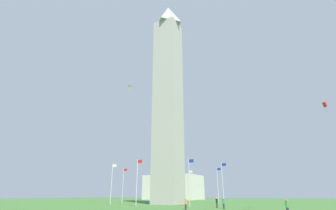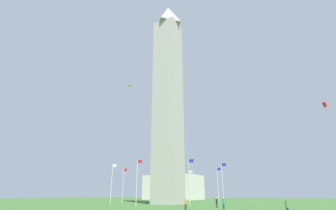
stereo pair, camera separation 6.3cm
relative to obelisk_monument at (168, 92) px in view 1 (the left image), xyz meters
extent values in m
plane|color=#3D6B2D|center=(0.00, 0.00, -28.69)|extent=(260.00, 260.00, 0.00)
cube|color=#A8A399|center=(0.00, 0.00, -3.44)|extent=(6.31, 6.31, 50.50)
pyramid|color=gray|center=(0.00, 0.00, 25.25)|extent=(6.31, 6.31, 6.89)
cylinder|color=silver|center=(13.49, 0.00, -24.22)|extent=(0.14, 0.14, 8.93)
cube|color=#1E2D99|center=(14.04, 0.00, -20.21)|extent=(1.00, 0.03, 0.64)
cylinder|color=silver|center=(9.54, 9.54, -24.22)|extent=(0.14, 0.14, 8.93)
cube|color=#1E2D99|center=(10.09, 9.54, -20.21)|extent=(1.00, 0.03, 0.64)
cylinder|color=silver|center=(0.00, 13.49, -24.22)|extent=(0.14, 0.14, 8.93)
cube|color=white|center=(0.55, 13.49, -20.21)|extent=(1.00, 0.03, 0.64)
cylinder|color=silver|center=(-9.54, 9.54, -24.22)|extent=(0.14, 0.14, 8.93)
cube|color=red|center=(-8.99, 9.54, -20.21)|extent=(1.00, 0.03, 0.64)
cylinder|color=silver|center=(-13.49, 0.00, -24.22)|extent=(0.14, 0.14, 8.93)
cube|color=red|center=(-12.94, 0.00, -20.21)|extent=(1.00, 0.03, 0.64)
cylinder|color=silver|center=(-9.54, -9.54, -24.22)|extent=(0.14, 0.14, 8.93)
cube|color=white|center=(-8.99, -9.54, -20.21)|extent=(1.00, 0.03, 0.64)
cylinder|color=silver|center=(0.00, -13.49, -24.22)|extent=(0.14, 0.14, 8.93)
cube|color=red|center=(0.55, -13.49, -20.21)|extent=(1.00, 0.03, 0.64)
cylinder|color=silver|center=(9.54, -9.54, -24.22)|extent=(0.14, 0.14, 8.93)
cube|color=#1E2D99|center=(10.09, -9.54, -20.21)|extent=(1.00, 0.03, 0.64)
cylinder|color=#2D2D38|center=(15.28, -11.11, -28.29)|extent=(0.29, 0.29, 0.80)
cylinder|color=black|center=(15.28, -11.11, -27.55)|extent=(0.32, 0.32, 0.67)
sphere|color=beige|center=(15.28, -11.11, -27.10)|extent=(0.24, 0.24, 0.24)
cylinder|color=#2D2D38|center=(13.00, -19.44, -28.29)|extent=(0.29, 0.29, 0.80)
cylinder|color=orange|center=(13.00, -19.44, -27.58)|extent=(0.32, 0.32, 0.63)
sphere|color=tan|center=(13.00, -19.44, -27.14)|extent=(0.24, 0.24, 0.24)
cylinder|color=#2D2D38|center=(17.46, -14.58, -28.29)|extent=(0.29, 0.29, 0.80)
cylinder|color=teal|center=(17.46, -14.58, -27.59)|extent=(0.32, 0.32, 0.60)
sphere|color=#936B4C|center=(17.46, -14.58, -27.17)|extent=(0.24, 0.24, 0.24)
cylinder|color=#388C47|center=(27.28, -24.42, -27.58)|extent=(0.32, 0.32, 0.63)
sphere|color=#936B4C|center=(27.28, -24.42, -27.15)|extent=(0.24, 0.24, 0.24)
cube|color=white|center=(-3.28, -13.20, -2.64)|extent=(1.11, 1.04, 0.46)
cylinder|color=#A7A7A7|center=(-3.28, -13.20, -3.37)|extent=(0.04, 0.04, 1.10)
cube|color=red|center=(35.87, 2.99, -8.47)|extent=(1.00, 1.25, 1.22)
cylinder|color=maroon|center=(35.87, 2.99, -9.42)|extent=(0.04, 0.04, 1.43)
cube|color=beige|center=(-24.59, 53.56, -23.39)|extent=(24.00, 16.84, 10.60)
camera|label=1|loc=(29.24, -56.90, -26.53)|focal=26.95mm
camera|label=2|loc=(29.30, -56.87, -26.53)|focal=26.95mm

